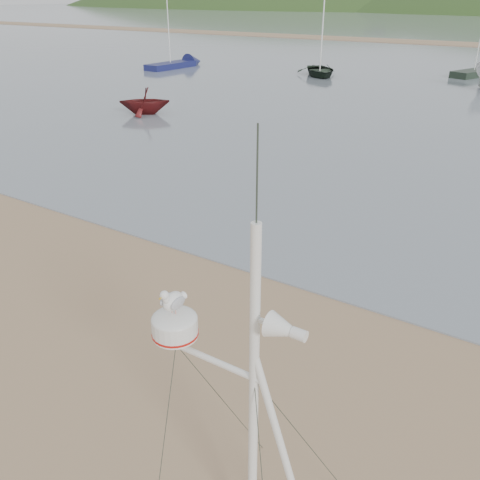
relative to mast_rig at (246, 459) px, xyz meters
The scene contains 5 objects.
ground 4.43m from the mast_rig, 159.31° to the left, with size 560.00×560.00×0.00m, color #907053.
mast_rig is the anchor object (origin of this frame).
boat_dark 38.72m from the mast_rig, 113.41° to the left, with size 3.12×0.90×4.37m, color black.
boat_red 24.61m from the mast_rig, 135.18° to the left, with size 2.33×1.42×2.70m, color #5C1516.
sailboat_blue_near 44.53m from the mast_rig, 129.49° to the left, with size 2.02×6.67×6.56m.
Camera 1 is at (6.16, -5.00, 6.02)m, focal length 38.00 mm.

